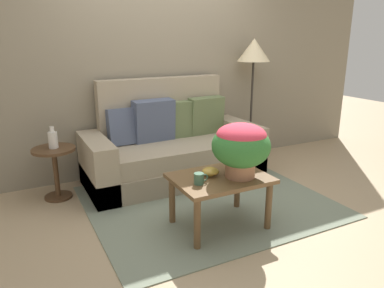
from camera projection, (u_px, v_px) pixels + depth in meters
The scene contains 11 objects.
ground_plane at pixel (207, 201), 3.76m from camera, with size 14.00×14.00×0.00m, color tan.
wall_back at pixel (158, 58), 4.44m from camera, with size 6.40×0.12×2.76m, color gray.
area_rug at pixel (207, 201), 3.75m from camera, with size 2.33×1.97×0.01m, color gray.
couch at pixel (172, 149), 4.30m from camera, with size 2.02×0.90×1.16m.
coffee_table at pixel (220, 185), 3.17m from camera, with size 0.81×0.60×0.47m.
side_table at pixel (55, 164), 3.75m from camera, with size 0.43×0.43×0.54m.
floor_lamp at pixel (254, 56), 4.71m from camera, with size 0.42×0.42×1.61m.
potted_plant at pixel (241, 145), 3.06m from camera, with size 0.50×0.50×0.47m.
coffee_mug at pixel (199, 179), 2.97m from camera, with size 0.13×0.08×0.09m.
snack_bowl at pixel (211, 171), 3.15m from camera, with size 0.15×0.15×0.07m.
table_vase at pixel (53, 139), 3.68m from camera, with size 0.09×0.09×0.22m.
Camera 1 is at (-1.70, -3.00, 1.62)m, focal length 34.27 mm.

